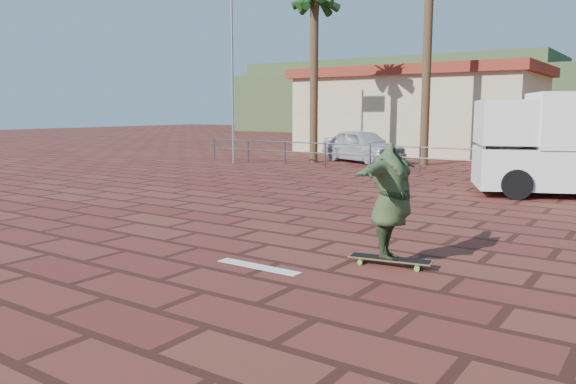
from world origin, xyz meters
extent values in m
plane|color=maroon|center=(0.00, 0.00, 0.00)|extent=(120.00, 120.00, 0.00)
cube|color=white|center=(0.70, -1.20, 0.00)|extent=(1.40, 0.22, 0.01)
cylinder|color=#47494F|center=(-12.00, 12.00, 0.50)|extent=(0.06, 0.06, 1.00)
cylinder|color=#47494F|center=(-10.00, 12.00, 0.50)|extent=(0.06, 0.06, 1.00)
cylinder|color=#47494F|center=(-8.00, 12.00, 0.50)|extent=(0.06, 0.06, 1.00)
cylinder|color=#47494F|center=(-6.00, 12.00, 0.50)|extent=(0.06, 0.06, 1.00)
cylinder|color=#47494F|center=(-4.00, 12.00, 0.50)|extent=(0.06, 0.06, 1.00)
cylinder|color=#47494F|center=(-2.00, 12.00, 0.50)|extent=(0.06, 0.06, 1.00)
cylinder|color=#47494F|center=(0.00, 12.00, 0.50)|extent=(0.06, 0.06, 1.00)
cylinder|color=#47494F|center=(2.00, 12.00, 0.50)|extent=(0.06, 0.06, 1.00)
cylinder|color=#47494F|center=(0.00, 12.00, 0.95)|extent=(24.00, 0.05, 0.05)
cylinder|color=#47494F|center=(0.00, 12.00, 0.55)|extent=(24.00, 0.05, 0.05)
cylinder|color=gray|center=(-10.00, 11.00, 4.00)|extent=(0.10, 0.10, 8.00)
cylinder|color=brown|center=(-7.50, 13.50, 3.50)|extent=(0.36, 0.36, 7.00)
cylinder|color=brown|center=(-3.00, 15.00, 4.10)|extent=(0.36, 0.36, 8.20)
cube|color=beige|center=(-6.00, 22.00, 2.00)|extent=(12.00, 7.00, 4.00)
cube|color=maroon|center=(-6.00, 22.00, 4.25)|extent=(12.60, 7.60, 0.50)
cube|color=#384C28|center=(-22.00, 56.00, 4.00)|extent=(35.00, 14.00, 8.00)
cube|color=olive|center=(2.28, -0.06, 0.11)|extent=(1.25, 0.49, 0.02)
cube|color=black|center=(2.28, -0.06, 0.12)|extent=(1.20, 0.46, 0.00)
cube|color=silver|center=(1.86, -0.14, 0.07)|extent=(0.10, 0.21, 0.03)
cube|color=silver|center=(2.69, 0.02, 0.07)|extent=(0.10, 0.21, 0.03)
cylinder|color=#56C429|center=(1.88, -0.26, 0.04)|extent=(0.08, 0.05, 0.08)
cylinder|color=#56C429|center=(1.84, -0.02, 0.04)|extent=(0.08, 0.05, 0.08)
cylinder|color=#56C429|center=(2.71, -0.10, 0.04)|extent=(0.08, 0.05, 0.08)
cylinder|color=#56C429|center=(2.67, 0.14, 0.04)|extent=(0.08, 0.05, 0.08)
imported|color=#364927|center=(2.28, -0.06, 0.97)|extent=(0.75, 2.13, 1.70)
cube|color=white|center=(1.85, 8.49, 1.96)|extent=(2.29, 2.60, 1.18)
cube|color=black|center=(1.27, 8.24, 1.52)|extent=(0.70, 1.56, 0.64)
cylinder|color=black|center=(2.35, 7.57, 0.39)|extent=(0.83, 0.56, 0.79)
cylinder|color=black|center=(1.54, 9.47, 0.39)|extent=(0.83, 0.56, 0.79)
imported|color=silver|center=(-5.70, 14.70, 0.73)|extent=(4.60, 3.27, 1.46)
camera|label=1|loc=(5.60, -7.55, 2.28)|focal=35.00mm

